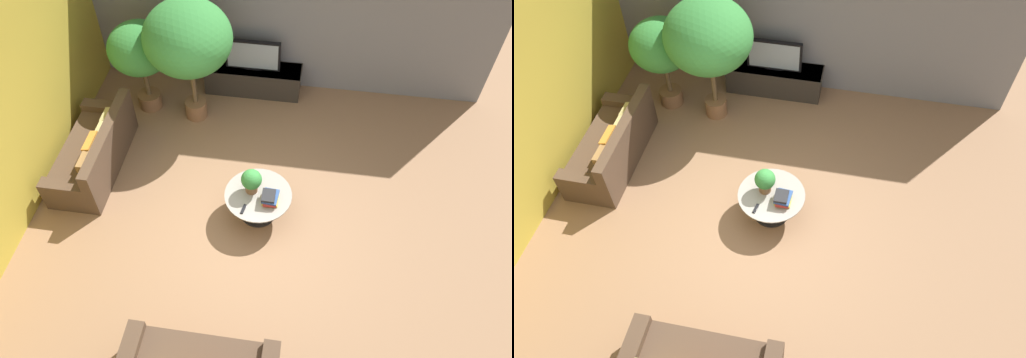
# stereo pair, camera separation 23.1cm
# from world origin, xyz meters

# --- Properties ---
(ground_plane) EXTENTS (24.00, 24.00, 0.00)m
(ground_plane) POSITION_xyz_m (0.00, 0.00, 0.00)
(ground_plane) COLOR #8C6647
(back_wall_stone) EXTENTS (7.40, 0.12, 3.00)m
(back_wall_stone) POSITION_xyz_m (0.00, 3.26, 1.50)
(back_wall_stone) COLOR slate
(back_wall_stone) RESTS_ON ground
(side_wall_left) EXTENTS (0.12, 7.40, 3.00)m
(side_wall_left) POSITION_xyz_m (-3.26, 0.20, 1.50)
(side_wall_left) COLOR gold
(side_wall_left) RESTS_ON ground
(media_console) EXTENTS (1.74, 0.50, 0.52)m
(media_console) POSITION_xyz_m (-0.37, 2.94, 0.27)
(media_console) COLOR #2D2823
(media_console) RESTS_ON ground
(television) EXTENTS (0.96, 0.13, 0.56)m
(television) POSITION_xyz_m (-0.37, 2.94, 0.79)
(television) COLOR black
(television) RESTS_ON media_console
(coffee_table) EXTENTS (0.97, 0.97, 0.46)m
(coffee_table) POSITION_xyz_m (0.12, 0.20, 0.32)
(coffee_table) COLOR black
(coffee_table) RESTS_ON ground
(couch_by_wall) EXTENTS (0.84, 1.92, 0.84)m
(couch_by_wall) POSITION_xyz_m (-2.57, 0.76, 0.29)
(couch_by_wall) COLOR #4C3828
(couch_by_wall) RESTS_ON ground
(potted_palm_tall) EXTENTS (1.04, 1.04, 1.66)m
(potted_palm_tall) POSITION_xyz_m (-2.12, 2.26, 1.19)
(potted_palm_tall) COLOR brown
(potted_palm_tall) RESTS_ON ground
(potted_palm_corner) EXTENTS (1.39, 1.39, 2.18)m
(potted_palm_corner) POSITION_xyz_m (-1.25, 2.14, 1.58)
(potted_palm_corner) COLOR brown
(potted_palm_corner) RESTS_ON ground
(potted_plant_tabletop) EXTENTS (0.30, 0.30, 0.40)m
(potted_plant_tabletop) POSITION_xyz_m (0.02, 0.26, 0.68)
(potted_plant_tabletop) COLOR brown
(potted_plant_tabletop) RESTS_ON coffee_table
(book_stack) EXTENTS (0.24, 0.30, 0.14)m
(book_stack) POSITION_xyz_m (0.30, 0.11, 0.53)
(book_stack) COLOR gold
(book_stack) RESTS_ON coffee_table
(remote_black) EXTENTS (0.07, 0.16, 0.02)m
(remote_black) POSITION_xyz_m (-0.04, -0.09, 0.47)
(remote_black) COLOR black
(remote_black) RESTS_ON coffee_table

